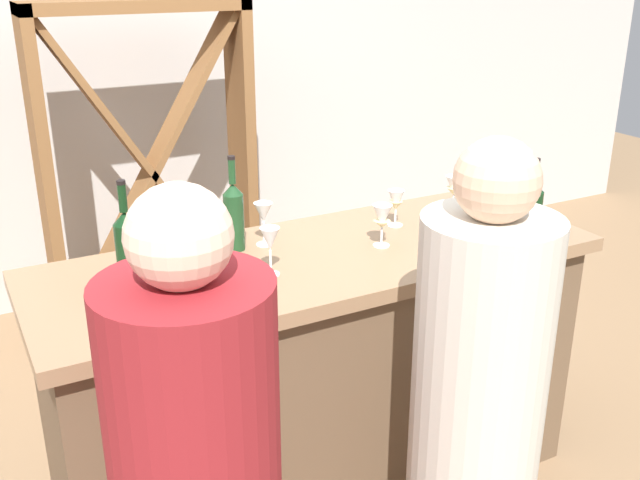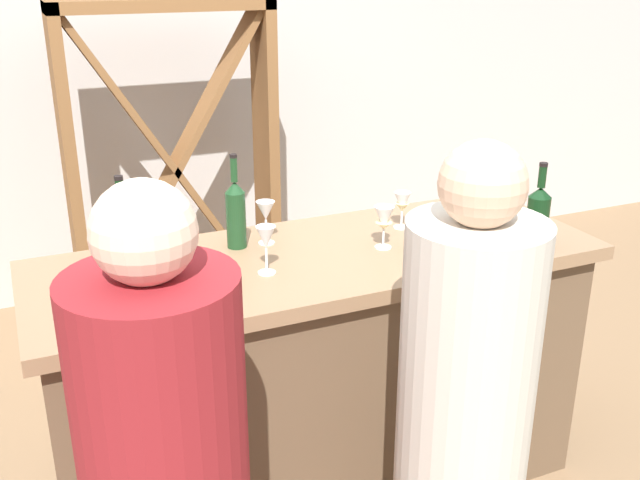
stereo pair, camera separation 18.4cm
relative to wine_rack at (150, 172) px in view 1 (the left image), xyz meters
The scene contains 13 objects.
back_wall 0.78m from the wine_rack, 76.67° to the left, with size 8.00×0.10×2.80m, color #BCB7B2.
bar_counter 1.70m from the wine_rack, 85.49° to the right, with size 1.96×0.71×0.97m.
wine_rack is the anchor object (origin of this frame).
wine_bottle_leftmost_dark_green 1.70m from the wine_rack, 107.65° to the right, with size 0.07×0.07×0.34m.
wine_bottle_second_left_olive_green 1.50m from the wine_rack, 94.30° to the right, with size 0.07×0.07×0.33m.
wine_bottle_center_dark_green 2.08m from the wine_rack, 65.51° to the right, with size 0.08×0.08×0.30m.
wine_glass_near_left 1.75m from the wine_rack, 93.10° to the right, with size 0.06×0.06×0.16m.
wine_glass_near_center 1.74m from the wine_rack, 78.15° to the right, with size 0.07×0.07×0.15m.
wine_glass_near_right 1.74m from the wine_rack, 63.05° to the right, with size 0.07×0.07×0.16m.
wine_glass_far_left 1.63m from the wine_rack, 71.48° to the right, with size 0.06×0.06×0.14m.
wine_glass_far_center 1.57m from the wine_rack, 103.68° to the right, with size 0.08×0.08×0.16m.
wine_glass_far_right 1.50m from the wine_rack, 90.21° to the right, with size 0.07×0.07×0.16m.
person_left_guest 2.36m from the wine_rack, 83.27° to the right, with size 0.49×0.49×1.51m.
Camera 1 is at (-1.10, -2.05, 1.92)m, focal length 41.04 mm.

